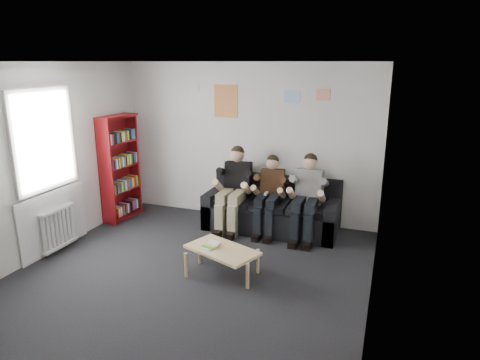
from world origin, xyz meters
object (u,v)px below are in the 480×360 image
(coffee_table, at_px, (222,252))
(person_left, at_px, (234,189))
(person_right, at_px, (307,198))
(person_middle, at_px, (269,195))
(bookshelf, at_px, (120,168))
(sofa, at_px, (272,211))

(coffee_table, distance_m, person_left, 1.68)
(coffee_table, relative_size, person_right, 0.70)
(person_middle, bearing_deg, bookshelf, 175.55)
(bookshelf, distance_m, person_right, 3.27)
(person_left, relative_size, person_right, 1.03)
(coffee_table, bearing_deg, bookshelf, 150.29)
(bookshelf, height_order, person_left, bookshelf)
(person_left, height_order, person_right, person_left)
(sofa, relative_size, person_right, 1.63)
(bookshelf, height_order, person_middle, bookshelf)
(sofa, height_order, person_left, person_left)
(sofa, relative_size, person_left, 1.58)
(sofa, xyz_separation_m, person_right, (0.60, -0.20, 0.36))
(bookshelf, relative_size, coffee_table, 1.96)
(bookshelf, height_order, person_right, bookshelf)
(sofa, distance_m, person_left, 0.74)
(person_left, bearing_deg, person_middle, -5.90)
(sofa, bearing_deg, person_left, -161.51)
(bookshelf, distance_m, person_middle, 2.67)
(person_left, xyz_separation_m, person_middle, (0.60, 0.01, -0.04))
(person_left, relative_size, person_middle, 1.08)
(person_middle, bearing_deg, person_left, 172.31)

